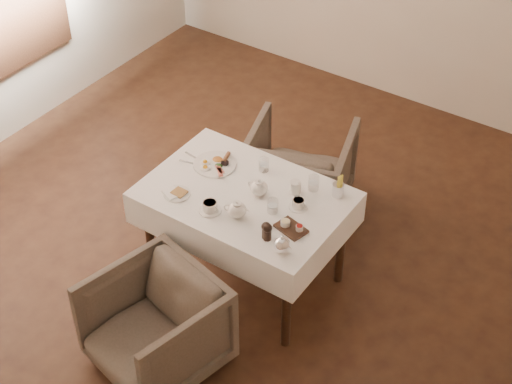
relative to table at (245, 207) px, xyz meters
The scene contains 20 objects.
table is the anchor object (origin of this frame).
armchair_near 0.96m from the table, 91.91° to the right, with size 0.70×0.72×0.66m, color #4B4237.
armchair_far 0.90m from the table, 96.69° to the left, with size 0.74×0.76×0.69m, color #4B4237.
breakfast_plate 0.38m from the table, 157.71° to the left, with size 0.29×0.29×0.04m.
side_plate 0.45m from the table, 144.79° to the right, with size 0.18×0.17×0.02m.
teapot_centre 0.20m from the table, 29.65° to the left, with size 0.15×0.12×0.12m, color white, non-canonical shape.
teapot_front 0.29m from the table, 67.22° to the right, with size 0.16×0.12×0.13m, color white, non-canonical shape.
creamer 0.36m from the table, 36.27° to the left, with size 0.07×0.07×0.08m, color white.
teacup_near 0.31m from the table, 107.63° to the right, with size 0.14×0.14×0.07m.
teacup_far 0.39m from the table, 12.48° to the left, with size 0.12×0.12×0.06m.
glass_left 0.31m from the table, 97.19° to the left, with size 0.07×0.07×0.09m, color silver.
glass_mid 0.30m from the table, 11.46° to the right, with size 0.07×0.07×0.09m, color silver.
glass_right 0.47m from the table, 39.99° to the left, with size 0.07×0.07×0.10m, color silver.
condiment_board 0.46m from the table, 16.07° to the right, with size 0.21×0.17×0.05m.
pepper_mill_left 0.46m from the table, 38.24° to the right, with size 0.06×0.06×0.12m, color black, non-canonical shape.
pepper_mill_right 0.48m from the table, 37.82° to the right, with size 0.06×0.06×0.12m, color black, non-canonical shape.
silver_pot 0.60m from the table, 33.23° to the right, with size 0.12×0.10×0.13m, color white, non-canonical shape.
fries_cup 0.62m from the table, 32.61° to the left, with size 0.07×0.07×0.16m.
cutlery_fork 0.52m from the table, 166.30° to the left, with size 0.01×0.19×0.00m, color silver.
cutlery_knife 0.49m from the table, behind, with size 0.01×0.18×0.00m, color silver.
Camera 1 is at (2.58, -3.31, 3.94)m, focal length 55.00 mm.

